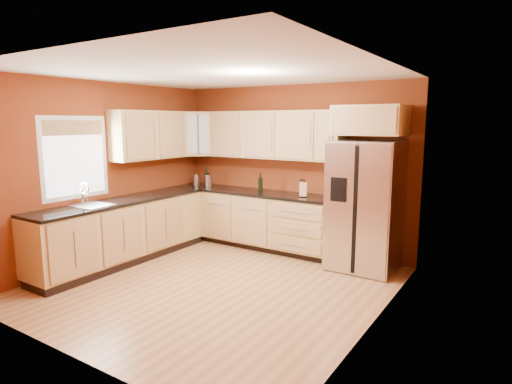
{
  "coord_description": "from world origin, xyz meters",
  "views": [
    {
      "loc": [
        3.21,
        -4.03,
        2.03
      ],
      "look_at": [
        0.03,
        0.9,
        1.06
      ],
      "focal_mm": 30.0,
      "sensor_mm": 36.0,
      "label": 1
    }
  ],
  "objects_px": {
    "refrigerator": "(365,206)",
    "knife_block": "(303,189)",
    "canister_left": "(209,181)",
    "wine_bottle_a": "(207,177)",
    "soap_dispenser": "(330,192)"
  },
  "relations": [
    {
      "from": "wine_bottle_a",
      "to": "soap_dispenser",
      "type": "distance_m",
      "value": 2.25
    },
    {
      "from": "knife_block",
      "to": "refrigerator",
      "type": "bearing_deg",
      "value": -26.1
    },
    {
      "from": "wine_bottle_a",
      "to": "knife_block",
      "type": "distance_m",
      "value": 1.83
    },
    {
      "from": "wine_bottle_a",
      "to": "canister_left",
      "type": "bearing_deg",
      "value": 47.23
    },
    {
      "from": "wine_bottle_a",
      "to": "soap_dispenser",
      "type": "bearing_deg",
      "value": 1.9
    },
    {
      "from": "knife_block",
      "to": "soap_dispenser",
      "type": "height_order",
      "value": "knife_block"
    },
    {
      "from": "knife_block",
      "to": "soap_dispenser",
      "type": "xyz_separation_m",
      "value": [
        0.42,
        0.04,
        -0.01
      ]
    },
    {
      "from": "refrigerator",
      "to": "knife_block",
      "type": "relative_size",
      "value": 8.18
    },
    {
      "from": "canister_left",
      "to": "knife_block",
      "type": "height_order",
      "value": "knife_block"
    },
    {
      "from": "canister_left",
      "to": "knife_block",
      "type": "relative_size",
      "value": 0.96
    },
    {
      "from": "canister_left",
      "to": "wine_bottle_a",
      "type": "bearing_deg",
      "value": -132.77
    },
    {
      "from": "wine_bottle_a",
      "to": "knife_block",
      "type": "bearing_deg",
      "value": 1.22
    },
    {
      "from": "wine_bottle_a",
      "to": "knife_block",
      "type": "relative_size",
      "value": 1.56
    },
    {
      "from": "refrigerator",
      "to": "soap_dispenser",
      "type": "relative_size",
      "value": 8.91
    },
    {
      "from": "soap_dispenser",
      "to": "canister_left",
      "type": "bearing_deg",
      "value": -178.64
    }
  ]
}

